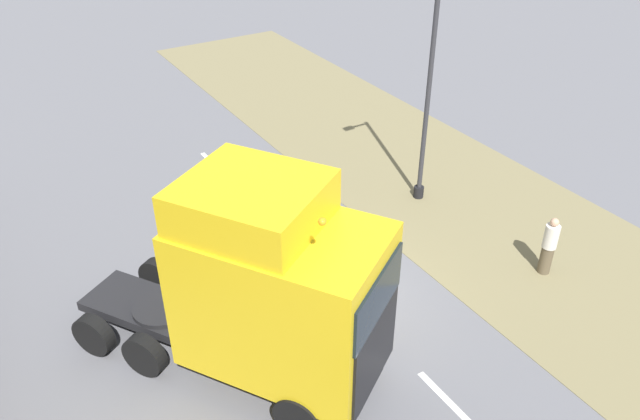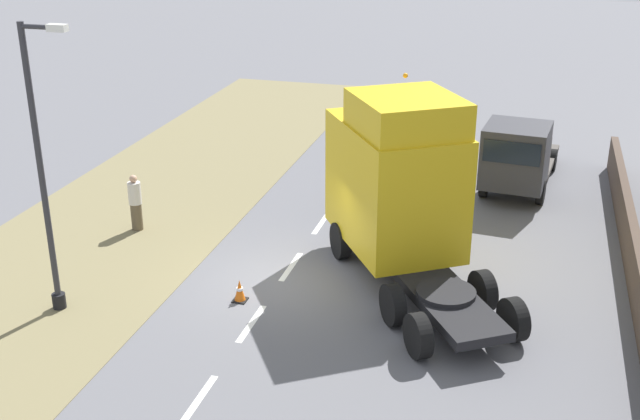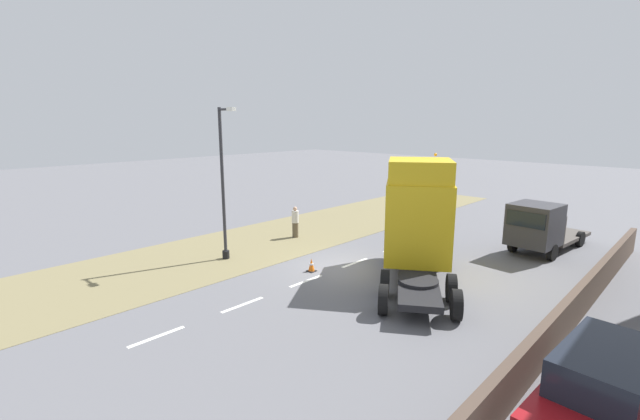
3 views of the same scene
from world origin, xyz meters
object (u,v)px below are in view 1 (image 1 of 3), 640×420
at_px(pedestrian, 549,246).
at_px(traffic_cone_lead, 338,254).
at_px(lorry_cab, 272,289).
at_px(lamp_post, 425,106).

distance_m(pedestrian, traffic_cone_lead, 5.75).
relative_size(lorry_cab, traffic_cone_lead, 12.60).
height_order(pedestrian, traffic_cone_lead, pedestrian).
bearing_deg(lamp_post, pedestrian, 95.59).
relative_size(lamp_post, pedestrian, 3.98).
bearing_deg(pedestrian, lamp_post, -84.41).
bearing_deg(pedestrian, lorry_cab, -4.16).
bearing_deg(pedestrian, traffic_cone_lead, -36.28).
bearing_deg(lamp_post, lorry_cab, 29.77).
relative_size(pedestrian, traffic_cone_lead, 3.06).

